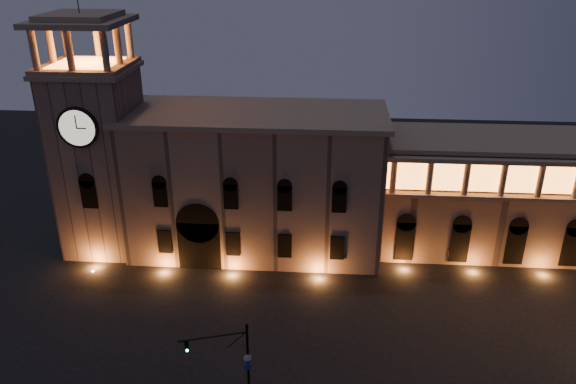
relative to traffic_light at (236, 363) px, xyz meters
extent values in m
plane|color=black|center=(0.34, 4.55, -4.13)|extent=(160.00, 160.00, 0.00)
cube|color=#806554|center=(-1.66, 26.55, 4.37)|extent=(30.00, 12.00, 17.00)
cube|color=gray|center=(-1.66, 26.55, 13.17)|extent=(30.80, 12.80, 0.60)
cube|color=black|center=(-7.66, 21.15, -1.13)|extent=(5.00, 1.40, 6.00)
cylinder|color=black|center=(-7.66, 21.15, 1.87)|extent=(5.00, 1.40, 5.00)
cube|color=orange|center=(-7.66, 20.95, -1.33)|extent=(4.20, 0.20, 5.00)
cube|color=#806554|center=(-20.16, 25.55, 6.87)|extent=(9.00, 9.00, 22.00)
cube|color=gray|center=(-20.16, 25.55, 18.12)|extent=(9.80, 9.80, 0.50)
cylinder|color=black|center=(-20.16, 20.87, 12.87)|extent=(4.60, 0.35, 4.60)
cylinder|color=beige|center=(-20.16, 20.73, 12.87)|extent=(4.00, 0.12, 4.00)
cube|color=gray|center=(-20.16, 25.55, 18.62)|extent=(9.40, 9.40, 0.50)
cube|color=orange|center=(-20.16, 25.55, 18.92)|extent=(6.80, 6.80, 0.15)
cylinder|color=gray|center=(-23.96, 21.75, 20.97)|extent=(0.76, 0.76, 4.20)
cylinder|color=gray|center=(-20.16, 21.75, 20.97)|extent=(0.76, 0.76, 4.20)
cylinder|color=gray|center=(-16.36, 21.75, 20.97)|extent=(0.76, 0.76, 4.20)
cylinder|color=gray|center=(-23.96, 29.35, 20.97)|extent=(0.76, 0.76, 4.20)
cylinder|color=gray|center=(-20.16, 29.35, 20.97)|extent=(0.76, 0.76, 4.20)
cylinder|color=gray|center=(-16.36, 29.35, 20.97)|extent=(0.76, 0.76, 4.20)
cylinder|color=gray|center=(-23.96, 25.55, 20.97)|extent=(0.76, 0.76, 4.20)
cylinder|color=gray|center=(-16.36, 25.55, 20.97)|extent=(0.76, 0.76, 4.20)
cube|color=gray|center=(-20.16, 25.55, 23.37)|extent=(9.80, 9.80, 0.60)
cube|color=gray|center=(-20.16, 25.55, 23.97)|extent=(7.50, 7.50, 0.60)
cube|color=#7B604F|center=(32.34, 28.55, 2.87)|extent=(40.00, 10.00, 14.00)
cube|color=gray|center=(32.34, 28.55, 10.12)|extent=(40.60, 10.60, 0.50)
cube|color=gray|center=(32.34, 23.05, 5.17)|extent=(40.00, 1.20, 0.40)
cube|color=gray|center=(32.34, 23.05, 9.47)|extent=(40.00, 1.40, 0.50)
cube|color=orange|center=(32.34, 23.60, 7.37)|extent=(38.00, 0.15, 3.60)
cylinder|color=gray|center=(14.34, 23.05, 7.37)|extent=(0.70, 0.70, 4.00)
cylinder|color=gray|center=(18.34, 23.05, 7.37)|extent=(0.70, 0.70, 4.00)
cylinder|color=gray|center=(22.34, 23.05, 7.37)|extent=(0.70, 0.70, 4.00)
cylinder|color=gray|center=(26.34, 23.05, 7.37)|extent=(0.70, 0.70, 4.00)
cylinder|color=gray|center=(30.34, 23.05, 7.37)|extent=(0.70, 0.70, 4.00)
cylinder|color=black|center=(0.92, 0.28, -0.33)|extent=(0.22, 0.22, 7.60)
sphere|color=black|center=(0.92, 0.28, 3.58)|extent=(0.30, 0.30, 0.30)
cylinder|color=black|center=(-1.68, -0.49, 2.93)|extent=(5.24, 1.67, 0.13)
cube|color=black|center=(-3.65, -1.08, 2.38)|extent=(0.40, 0.38, 0.92)
cylinder|color=#0CE53F|center=(-3.60, -1.25, 2.08)|extent=(0.21, 0.14, 0.20)
cylinder|color=silver|center=(0.91, 0.12, 0.43)|extent=(0.64, 0.23, 0.65)
cylinder|color=navy|center=(0.91, 0.12, -0.44)|extent=(0.64, 0.23, 0.65)
camera|label=1|loc=(6.81, -35.49, 31.30)|focal=35.00mm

